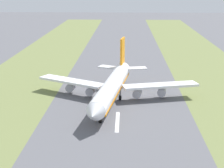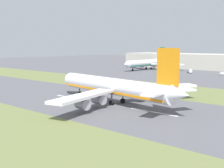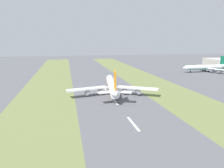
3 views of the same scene
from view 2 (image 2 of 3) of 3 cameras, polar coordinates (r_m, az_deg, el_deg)
The scene contains 9 objects.
ground_plane at distance 109.05m, azimuth 0.96°, elevation -3.98°, with size 800.00×800.00×0.00m, color #56565B.
grass_median_east at distance 145.29m, azimuth 12.85°, elevation -1.36°, with size 40.00×600.00×0.01m, color olive.
centreline_dash_mid at distance 99.78m, azimuth 7.53°, elevation -5.09°, with size 1.20×18.00×0.01m, color silver.
centreline_dash_far at distance 126.60m, azimuth -7.45°, elevation -2.48°, with size 1.20×18.00×0.01m, color silver.
airplane_main_jet at distance 111.58m, azimuth 0.62°, elevation -0.59°, with size 63.53×67.12×20.20m.
terminal_building at distance 302.66m, azimuth 12.44°, elevation 4.24°, with size 36.00×105.69×13.01m, color #BCB7A8.
airplane_parked_apron at distance 270.12m, azimuth 6.59°, elevation 3.85°, with size 63.36×60.48×19.06m.
service_truck at distance 241.91m, azimuth 14.02°, elevation 2.35°, with size 5.88×5.71×3.10m.
apron_car at distance 233.66m, azimuth 19.49°, elevation 1.83°, with size 4.75×3.47×2.03m.
Camera 2 is at (-79.92, -71.13, 21.09)m, focal length 50.00 mm.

